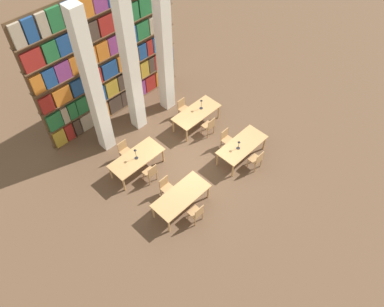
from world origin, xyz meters
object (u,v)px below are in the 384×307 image
chair_1 (166,187)px  chair_7 (183,108)px  chair_0 (197,213)px  reading_table_0 (181,197)px  chair_6 (209,126)px  chair_3 (226,139)px  reading_table_1 (242,146)px  desk_lamp_2 (201,102)px  chair_4 (151,172)px  pillar_center (130,66)px  desk_lamp_0 (239,144)px  pillar_left (93,87)px  pillar_right (164,47)px  chair_2 (257,160)px  reading_table_3 (196,113)px  reading_table_2 (137,159)px  desk_lamp_1 (135,152)px  chair_5 (125,151)px

chair_1 → chair_7: size_ratio=1.00×
chair_0 → chair_1: 1.50m
reading_table_0 → chair_6: 3.70m
chair_3 → reading_table_1: bearing=92.0°
reading_table_0 → chair_0: bearing=-90.9°
reading_table_0 → desk_lamp_2: desk_lamp_2 is taller
chair_4 → chair_0: bearing=-91.1°
pillar_center → chair_7: (1.64, -1.02, -2.52)m
reading_table_0 → desk_lamp_0: desk_lamp_0 is taller
pillar_left → pillar_right: same height
chair_2 → reading_table_3: 3.23m
chair_2 → desk_lamp_0: 0.92m
chair_3 → chair_0: bearing=24.9°
pillar_right → chair_6: size_ratio=6.75×
pillar_right → chair_2: size_ratio=6.75×
chair_0 → chair_2: same height
reading_table_1 → chair_3: 0.77m
desk_lamp_2 → reading_table_2: bearing=-178.2°
chair_1 → desk_lamp_2: 4.05m
chair_0 → reading_table_3: size_ratio=0.43×
chair_2 → reading_table_3: bearing=88.5°
reading_table_1 → chair_4: chair_4 is taller
pillar_right → reading_table_1: 4.85m
chair_1 → chair_7: (3.29, 2.48, 0.00)m
chair_1 → chair_6: (3.29, 0.98, 0.00)m
reading_table_0 → reading_table_1: same height
chair_4 → pillar_center: bearing=58.6°
pillar_left → chair_1: size_ratio=6.75×
pillar_center → chair_2: 5.81m
reading_table_0 → reading_table_1: bearing=0.0°
pillar_left → reading_table_1: size_ratio=2.90×
pillar_left → reading_table_1: (3.27, -4.24, -2.35)m
desk_lamp_1 → chair_7: 3.44m
pillar_right → desk_lamp_0: (-0.30, -4.25, -2.01)m
reading_table_0 → chair_7: size_ratio=2.33×
chair_3 → reading_table_3: size_ratio=0.43×
pillar_right → chair_1: (-3.30, -3.49, -2.52)m
chair_5 → reading_table_3: 3.34m
pillar_center → desk_lamp_0: bearing=-72.3°
chair_0 → reading_table_1: chair_0 is taller
chair_0 → chair_4: (0.04, 2.38, 0.00)m
pillar_center → chair_5: pillar_center is taller
chair_1 → chair_4: bearing=-92.9°
reading_table_0 → reading_table_2: size_ratio=1.00×
chair_0 → desk_lamp_1: size_ratio=1.78×
chair_2 → chair_4: 3.97m
chair_1 → chair_6: bearing=-163.4°
reading_table_2 → chair_4: (0.02, -0.75, -0.17)m
chair_4 → chair_6: (3.24, 0.10, 0.00)m
chair_1 → chair_5: bearing=-91.1°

